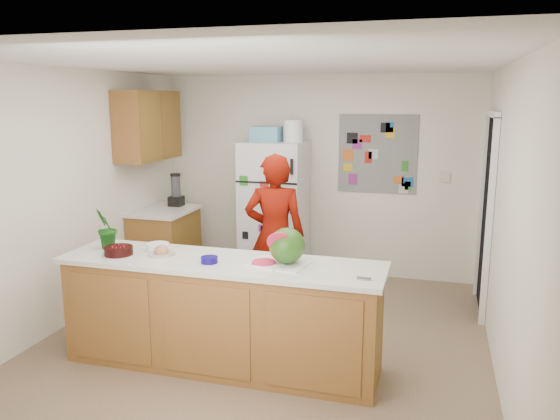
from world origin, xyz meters
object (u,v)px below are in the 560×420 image
(person, at_px, (275,236))
(watermelon, at_px, (287,246))
(refrigerator, at_px, (275,210))
(cherry_bowl, at_px, (119,251))

(person, relative_size, watermelon, 5.91)
(refrigerator, distance_m, person, 1.26)
(watermelon, bearing_deg, refrigerator, 108.92)
(cherry_bowl, bearing_deg, watermelon, 4.93)
(watermelon, bearing_deg, cherry_bowl, -175.07)
(refrigerator, xyz_separation_m, cherry_bowl, (-0.63, -2.47, 0.11))
(refrigerator, height_order, watermelon, refrigerator)
(watermelon, xyz_separation_m, cherry_bowl, (-1.44, -0.12, -0.12))
(person, bearing_deg, cherry_bowl, 39.62)
(cherry_bowl, bearing_deg, refrigerator, 75.64)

